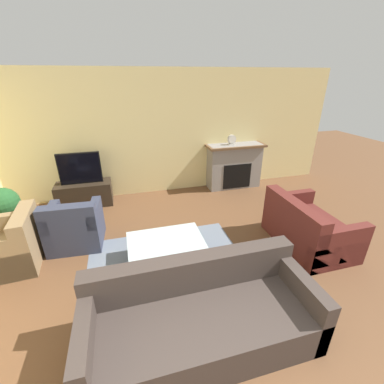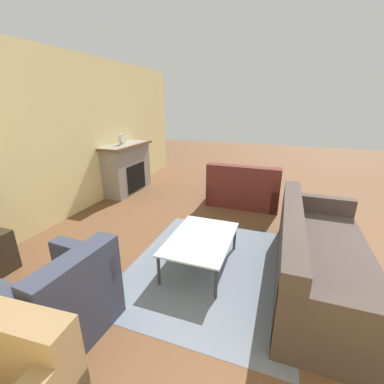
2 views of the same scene
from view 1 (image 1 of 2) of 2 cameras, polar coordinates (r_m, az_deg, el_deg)
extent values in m
cube|color=beige|center=(5.83, -10.24, 12.38)|extent=(8.93, 0.06, 2.70)
cube|color=slate|center=(3.88, -5.23, -16.43)|extent=(2.28, 1.92, 0.00)
cube|color=gray|center=(6.34, 9.31, 5.74)|extent=(1.27, 0.42, 1.06)
cube|color=black|center=(6.22, 9.99, 3.42)|extent=(0.70, 0.01, 0.59)
cube|color=brown|center=(6.17, 9.74, 10.10)|extent=(1.39, 0.48, 0.05)
cube|color=#2D2319|center=(5.88, -22.71, -0.41)|extent=(1.10, 0.46, 0.50)
cube|color=black|center=(5.68, -23.64, 4.85)|extent=(0.82, 0.05, 0.65)
cube|color=black|center=(5.65, -23.67, 4.76)|extent=(0.78, 0.01, 0.61)
cube|color=#3D332D|center=(2.94, 2.37, -27.96)|extent=(2.28, 0.93, 0.42)
cube|color=#3D332D|center=(2.88, 0.20, -17.36)|extent=(2.28, 0.20, 0.40)
cube|color=#3D332D|center=(2.83, -22.07, -29.37)|extent=(0.14, 0.93, 0.66)
cube|color=#3D332D|center=(3.24, 22.14, -20.81)|extent=(0.14, 0.93, 0.66)
cube|color=#5B231E|center=(4.62, 24.49, -8.20)|extent=(0.92, 1.34, 0.42)
cube|color=#5B231E|center=(4.22, 21.64, -4.44)|extent=(0.20, 1.34, 0.40)
cube|color=#5B231E|center=(4.21, 29.81, -10.82)|extent=(0.92, 0.14, 0.66)
cube|color=#5B231E|center=(4.97, 20.53, -3.58)|extent=(0.92, 0.14, 0.66)
cube|color=#8C704C|center=(4.61, -35.45, -10.96)|extent=(0.83, 0.90, 0.42)
cube|color=#8C704C|center=(4.34, -33.18, -6.14)|extent=(0.26, 0.85, 0.40)
cube|color=#8C704C|center=(4.84, -34.88, -7.49)|extent=(0.78, 0.20, 0.66)
cube|color=#8C704C|center=(4.28, -36.90, -12.21)|extent=(0.78, 0.20, 0.66)
cube|color=#33384C|center=(4.63, -24.25, -8.12)|extent=(0.84, 0.78, 0.42)
cube|color=#33384C|center=(4.21, -25.86, -5.30)|extent=(0.81, 0.25, 0.40)
cube|color=#33384C|center=(4.50, -20.43, -6.59)|extent=(0.19, 0.74, 0.66)
cube|color=#33384C|center=(4.66, -28.45, -7.06)|extent=(0.19, 0.74, 0.66)
cylinder|color=#333338|center=(3.61, -12.97, -17.07)|extent=(0.04, 0.04, 0.36)
cylinder|color=#333338|center=(3.73, 2.97, -14.74)|extent=(0.04, 0.04, 0.36)
cylinder|color=#333338|center=(4.12, -13.54, -11.22)|extent=(0.04, 0.04, 0.36)
cylinder|color=#333338|center=(4.23, 0.22, -9.41)|extent=(0.04, 0.04, 0.36)
cube|color=silver|center=(3.77, -5.88, -10.73)|extent=(1.08, 0.72, 0.02)
cylinder|color=#AD704C|center=(5.52, -35.30, -6.50)|extent=(0.24, 0.24, 0.22)
cylinder|color=#4C3823|center=(5.44, -35.78, -4.77)|extent=(0.03, 0.03, 0.16)
sphere|color=#235628|center=(5.33, -36.54, -2.02)|extent=(0.53, 0.53, 0.53)
cube|color=beige|center=(6.14, 8.74, 10.49)|extent=(0.14, 0.07, 0.03)
cylinder|color=beige|center=(6.12, 8.81, 11.53)|extent=(0.20, 0.07, 0.20)
cylinder|color=white|center=(6.09, 8.95, 11.45)|extent=(0.16, 0.00, 0.16)
camera|label=2|loc=(3.16, -57.42, 1.69)|focal=24.00mm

